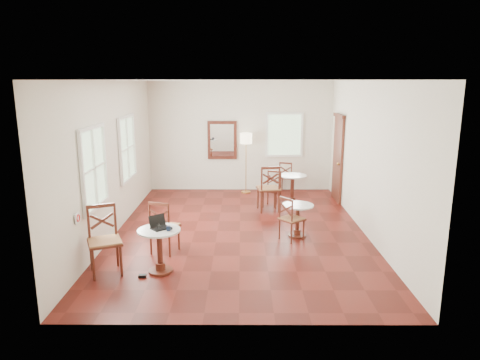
% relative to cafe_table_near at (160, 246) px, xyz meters
% --- Properties ---
extents(ground, '(7.00, 7.00, 0.00)m').
position_rel_cafe_table_near_xyz_m(ground, '(1.26, 1.95, -0.44)').
color(ground, '#55140E').
rests_on(ground, ground).
extents(room_shell, '(5.02, 7.02, 3.01)m').
position_rel_cafe_table_near_xyz_m(room_shell, '(1.20, 2.22, 1.45)').
color(room_shell, silver).
rests_on(room_shell, ground).
extents(cafe_table_near, '(0.68, 0.68, 0.72)m').
position_rel_cafe_table_near_xyz_m(cafe_table_near, '(0.00, 0.00, 0.00)').
color(cafe_table_near, '#4F2013').
rests_on(cafe_table_near, ground).
extents(cafe_table_mid, '(0.61, 0.61, 0.65)m').
position_rel_cafe_table_near_xyz_m(cafe_table_mid, '(2.39, 1.65, -0.04)').
color(cafe_table_mid, '#4F2013').
rests_on(cafe_table_mid, ground).
extents(cafe_table_back, '(0.69, 0.69, 0.72)m').
position_rel_cafe_table_near_xyz_m(cafe_table_back, '(2.56, 4.01, 0.01)').
color(cafe_table_back, '#4F2013').
rests_on(cafe_table_back, ground).
extents(chair_near_a, '(0.56, 0.56, 0.96)m').
position_rel_cafe_table_near_xyz_m(chair_near_a, '(-0.07, 0.81, 0.04)').
color(chair_near_a, '#4F2013').
rests_on(chair_near_a, ground).
extents(chair_near_b, '(0.66, 0.66, 1.09)m').
position_rel_cafe_table_near_xyz_m(chair_near_b, '(-0.86, -0.02, 0.10)').
color(chair_near_b, '#4F2013').
rests_on(chair_near_b, ground).
extents(chair_mid_a, '(0.58, 0.58, 1.09)m').
position_rel_cafe_table_near_xyz_m(chair_mid_a, '(1.93, 3.37, 0.10)').
color(chair_mid_a, '#4F2013').
rests_on(chair_mid_a, ground).
extents(chair_mid_b, '(0.56, 0.56, 0.86)m').
position_rel_cafe_table_near_xyz_m(chair_mid_b, '(2.24, 1.45, -0.01)').
color(chair_mid_b, '#4F2013').
rests_on(chair_mid_b, ground).
extents(chair_back_a, '(0.50, 0.50, 0.86)m').
position_rel_cafe_table_near_xyz_m(chair_back_a, '(2.53, 5.15, -0.02)').
color(chair_back_a, '#4F2013').
rests_on(chair_back_a, ground).
extents(chair_back_b, '(0.53, 0.53, 0.87)m').
position_rel_cafe_table_near_xyz_m(chair_back_b, '(2.04, 3.73, -0.01)').
color(chair_back_b, '#4F2013').
rests_on(chair_back_b, ground).
extents(floor_lamp, '(0.32, 0.32, 1.63)m').
position_rel_cafe_table_near_xyz_m(floor_lamp, '(1.42, 5.10, 0.94)').
color(floor_lamp, '#BF8C3F').
rests_on(floor_lamp, ground).
extents(laptop, '(0.37, 0.36, 0.20)m').
position_rel_cafe_table_near_xyz_m(laptop, '(-0.01, 0.07, 0.32)').
color(laptop, black).
rests_on(laptop, cafe_table_near).
extents(mouse, '(0.11, 0.07, 0.04)m').
position_rel_cafe_table_near_xyz_m(mouse, '(0.16, 0.00, 0.29)').
color(mouse, black).
rests_on(mouse, cafe_table_near).
extents(navy_mug, '(0.10, 0.06, 0.08)m').
position_rel_cafe_table_near_xyz_m(navy_mug, '(0.16, -0.06, 0.31)').
color(navy_mug, black).
rests_on(navy_mug, cafe_table_near).
extents(water_glass, '(0.06, 0.06, 0.10)m').
position_rel_cafe_table_near_xyz_m(water_glass, '(0.00, -0.01, 0.32)').
color(water_glass, white).
rests_on(water_glass, cafe_table_near).
extents(power_adapter, '(0.11, 0.07, 0.05)m').
position_rel_cafe_table_near_xyz_m(power_adapter, '(-0.25, -0.20, -0.42)').
color(power_adapter, black).
rests_on(power_adapter, ground).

